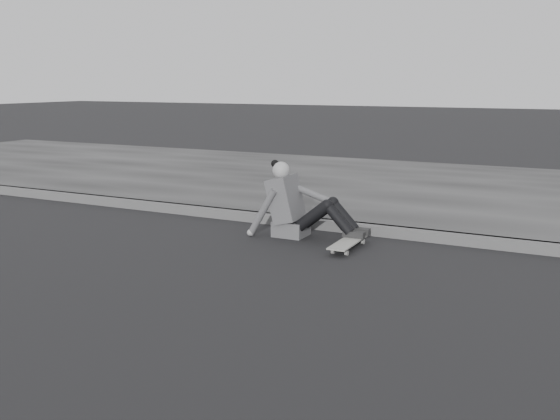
{
  "coord_description": "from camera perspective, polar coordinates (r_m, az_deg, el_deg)",
  "views": [
    {
      "loc": [
        2.52,
        -4.27,
        1.76
      ],
      "look_at": [
        -0.19,
        1.21,
        0.5
      ],
      "focal_mm": 40.0,
      "sensor_mm": 36.0,
      "label": 1
    }
  ],
  "objects": [
    {
      "name": "ground",
      "position": [
        5.26,
        -4.03,
        -7.94
      ],
      "size": [
        80.0,
        80.0,
        0.0
      ],
      "primitive_type": "plane",
      "color": "black",
      "rests_on": "ground"
    },
    {
      "name": "curb",
      "position": [
        7.49,
        5.95,
        -1.52
      ],
      "size": [
        24.0,
        0.16,
        0.12
      ],
      "primitive_type": "cube",
      "color": "#4D4D4D",
      "rests_on": "ground"
    },
    {
      "name": "sidewalk",
      "position": [
        10.33,
        11.82,
        1.94
      ],
      "size": [
        24.0,
        6.0,
        0.12
      ],
      "primitive_type": "cube",
      "color": "#323232",
      "rests_on": "ground"
    },
    {
      "name": "skateboard",
      "position": [
        6.73,
        6.29,
        -2.95
      ],
      "size": [
        0.2,
        0.78,
        0.09
      ],
      "color": "gray",
      "rests_on": "ground"
    },
    {
      "name": "seated_woman",
      "position": [
        7.16,
        1.49,
        0.38
      ],
      "size": [
        1.38,
        0.46,
        0.88
      ],
      "color": "#4C4C4E",
      "rests_on": "ground"
    }
  ]
}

